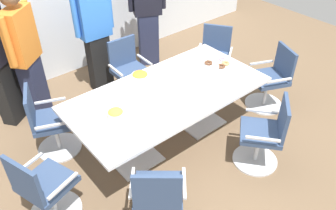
% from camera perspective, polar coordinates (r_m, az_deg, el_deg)
% --- Properties ---
extents(ground_plane, '(10.00, 10.00, 0.01)m').
position_cam_1_polar(ground_plane, '(4.57, -0.00, -5.54)').
color(ground_plane, brown).
extents(conference_table, '(2.40, 1.20, 0.75)m').
position_cam_1_polar(conference_table, '(4.17, -0.00, 0.82)').
color(conference_table, white).
rests_on(conference_table, ground).
extents(office_chair_0, '(0.70, 0.70, 0.91)m').
position_cam_1_polar(office_chair_0, '(4.39, -19.03, -3.11)').
color(office_chair_0, silver).
rests_on(office_chair_0, ground).
extents(office_chair_1, '(0.68, 0.68, 0.91)m').
position_cam_1_polar(office_chair_1, '(3.66, -19.79, -13.16)').
color(office_chair_1, silver).
rests_on(office_chair_1, ground).
extents(office_chair_2, '(0.76, 0.76, 0.91)m').
position_cam_1_polar(office_chair_2, '(3.40, -1.63, -15.31)').
color(office_chair_2, silver).
rests_on(office_chair_2, ground).
extents(office_chair_3, '(0.76, 0.76, 0.91)m').
position_cam_1_polar(office_chair_3, '(4.15, 15.68, -5.03)').
color(office_chair_3, silver).
rests_on(office_chair_3, ground).
extents(office_chair_4, '(0.71, 0.71, 0.91)m').
position_cam_1_polar(office_chair_4, '(5.13, 16.69, 3.81)').
color(office_chair_4, silver).
rests_on(office_chair_4, ground).
extents(office_chair_5, '(0.75, 0.75, 0.91)m').
position_cam_1_polar(office_chair_5, '(5.49, 7.60, 7.50)').
color(office_chair_5, silver).
rests_on(office_chair_5, ground).
extents(office_chair_6, '(0.56, 0.56, 0.91)m').
position_cam_1_polar(office_chair_6, '(5.12, -6.44, 5.18)').
color(office_chair_6, silver).
rests_on(office_chair_6, ground).
extents(person_standing_1, '(0.51, 0.46, 1.83)m').
position_cam_1_polar(person_standing_1, '(4.79, -22.50, 7.79)').
color(person_standing_1, '#232842').
rests_on(person_standing_1, ground).
extents(person_standing_2, '(0.61, 0.24, 1.86)m').
position_cam_1_polar(person_standing_2, '(5.14, -11.95, 12.01)').
color(person_standing_2, black).
rests_on(person_standing_2, ground).
extents(person_standing_3, '(0.59, 0.39, 1.89)m').
position_cam_1_polar(person_standing_3, '(5.75, -3.43, 15.71)').
color(person_standing_3, '#232842').
rests_on(person_standing_3, ground).
extents(snack_bowl_chips_orange, '(0.22, 0.22, 0.12)m').
position_cam_1_polar(snack_bowl_chips_orange, '(4.29, -4.64, 4.77)').
color(snack_bowl_chips_orange, white).
rests_on(snack_bowl_chips_orange, conference_table).
extents(snack_bowl_chips_yellow, '(0.18, 0.18, 0.11)m').
position_cam_1_polar(snack_bowl_chips_yellow, '(3.71, -8.66, -1.44)').
color(snack_bowl_chips_yellow, beige).
rests_on(snack_bowl_chips_yellow, conference_table).
extents(donut_platter, '(0.34, 0.34, 0.04)m').
position_cam_1_polar(donut_platter, '(4.68, 8.08, 6.99)').
color(donut_platter, white).
rests_on(donut_platter, conference_table).
extents(plate_stack, '(0.21, 0.21, 0.04)m').
position_cam_1_polar(plate_stack, '(4.24, 2.54, 3.87)').
color(plate_stack, white).
rests_on(plate_stack, conference_table).
extents(napkin_pile, '(0.19, 0.19, 0.07)m').
position_cam_1_polar(napkin_pile, '(3.75, -1.22, -0.91)').
color(napkin_pile, white).
rests_on(napkin_pile, conference_table).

